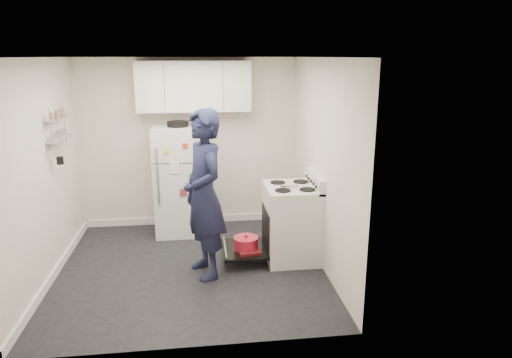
{
  "coord_description": "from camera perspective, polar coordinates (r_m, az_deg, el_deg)",
  "views": [
    {
      "loc": [
        0.15,
        -5.18,
        2.51
      ],
      "look_at": [
        0.83,
        0.19,
        1.05
      ],
      "focal_mm": 32.0,
      "sensor_mm": 36.0,
      "label": 1
    }
  ],
  "objects": [
    {
      "name": "wall_shelf_rack",
      "position": [
        5.97,
        -23.47,
        5.81
      ],
      "size": [
        0.14,
        0.6,
        0.61
      ],
      "color": "#B2B2B7",
      "rests_on": "room"
    },
    {
      "name": "electric_range",
      "position": [
        5.82,
        4.32,
        -5.5
      ],
      "size": [
        0.66,
        0.76,
        1.1
      ],
      "color": "silver",
      "rests_on": "ground"
    },
    {
      "name": "open_oven_door",
      "position": [
        5.82,
        -1.36,
        -8.35
      ],
      "size": [
        0.55,
        0.7,
        0.24
      ],
      "color": "black",
      "rests_on": "ground"
    },
    {
      "name": "room",
      "position": [
        5.37,
        -8.88,
        0.88
      ],
      "size": [
        3.21,
        3.21,
        2.51
      ],
      "color": "black",
      "rests_on": "ground"
    },
    {
      "name": "person",
      "position": [
        5.24,
        -6.54,
        -1.98
      ],
      "size": [
        0.69,
        0.83,
        1.96
      ],
      "primitive_type": "imported",
      "rotation": [
        0.0,
        0.0,
        -1.22
      ],
      "color": "#191C37",
      "rests_on": "ground"
    },
    {
      "name": "refrigerator",
      "position": [
        6.67,
        -9.45,
        -0.1
      ],
      "size": [
        0.72,
        0.74,
        1.63
      ],
      "color": "silver",
      "rests_on": "ground"
    },
    {
      "name": "upper_cabinets",
      "position": [
        6.63,
        -7.78,
        11.41
      ],
      "size": [
        1.6,
        0.33,
        0.7
      ],
      "primitive_type": "cube",
      "color": "silver",
      "rests_on": "room"
    }
  ]
}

